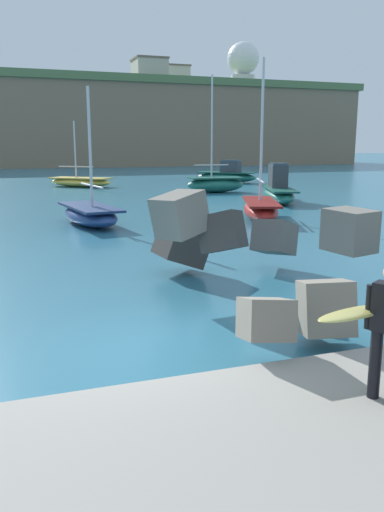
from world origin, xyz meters
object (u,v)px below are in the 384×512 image
boat_near_centre (278,190)px  station_building_central (149,71)px  boat_far_centre (90,214)px  station_building_west (172,78)px  boat_far_left (216,184)px  boat_mid_right (261,209)px  boat_mid_centre (227,175)px  surfer_with_board (379,319)px  radar_dome (243,64)px  boat_near_left (81,182)px

boat_near_centre → station_building_central: station_building_central is taller
boat_far_centre → station_building_west: size_ratio=0.85×
boat_far_left → station_building_west: station_building_west is taller
boat_mid_right → boat_far_centre: (-7.66, 0.96, -0.05)m
boat_near_centre → boat_far_centre: 13.51m
boat_mid_centre → surfer_with_board: bearing=-110.7°
boat_far_centre → station_building_central: 76.71m
radar_dome → station_building_west: size_ratio=1.46×
surfer_with_board → boat_far_centre: (-0.87, 17.58, -0.81)m
boat_mid_right → radar_dome: 91.26m
radar_dome → surfer_with_board: bearing=-113.7°
boat_far_left → station_building_west: (17.94, 68.36, 16.00)m
boat_near_left → station_building_west: bearing=66.0°
surfer_with_board → boat_near_centre: bearing=64.0°
boat_far_left → station_building_west: bearing=75.3°
boat_near_centre → station_building_west: 79.25m
boat_far_left → radar_dome: size_ratio=0.84×
surfer_with_board → boat_mid_right: 17.97m
boat_far_centre → radar_dome: 93.76m
radar_dome → boat_near_centre: bearing=-113.0°
surfer_with_board → boat_near_left: (1.62, 39.45, -0.85)m
boat_far_left → station_building_west: size_ratio=1.23×
boat_far_centre → station_building_central: bearing=73.0°
boat_near_centre → boat_mid_centre: boat_near_centre is taller
surfer_with_board → boat_mid_centre: (15.17, 40.20, -0.60)m
radar_dome → station_building_central: 24.04m
boat_mid_centre → boat_far_left: bearing=-117.6°
boat_mid_right → station_building_west: size_ratio=1.07×
boat_near_centre → station_building_central: 68.56m
surfer_with_board → boat_far_centre: bearing=92.8°
boat_mid_right → boat_near_centre: bearing=55.7°
boat_near_centre → radar_dome: radar_dome is taller
boat_mid_centre → boat_mid_right: 25.02m
boat_near_left → radar_dome: size_ratio=0.57×
boat_mid_centre → boat_far_left: 10.66m
boat_mid_centre → radar_dome: bearing=64.2°
boat_near_centre → surfer_with_board: bearing=-116.0°
surfer_with_board → boat_near_centre: size_ratio=0.32×
boat_near_left → boat_far_centre: (-2.50, -21.87, 0.04)m
surfer_with_board → boat_mid_right: bearing=67.8°
boat_far_centre → surfer_with_board: bearing=-87.2°
boat_near_centre → boat_mid_right: (-4.56, -6.70, -0.19)m
station_building_west → boat_mid_centre: bearing=-102.4°
boat_near_centre → boat_far_left: bearing=98.6°
boat_far_left → boat_near_centre: bearing=-81.4°
surfer_with_board → boat_far_left: boat_far_left is taller
boat_mid_centre → boat_near_left: bearing=-176.8°
boat_far_centre → radar_dome: size_ratio=0.58×
surfer_with_board → boat_near_centre: boat_near_centre is taller
boat_far_centre → station_building_central: (21.88, 71.78, 15.91)m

